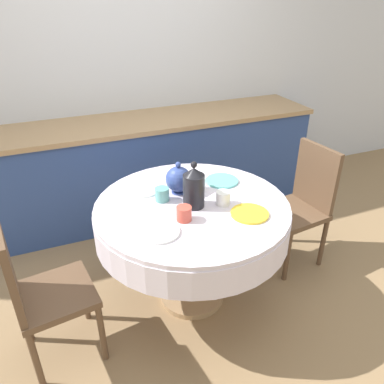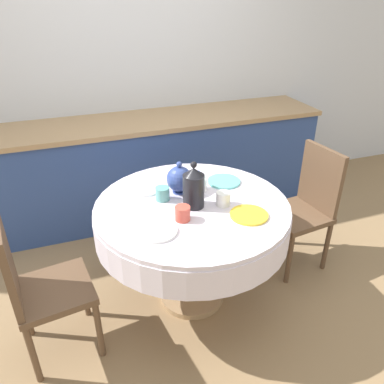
% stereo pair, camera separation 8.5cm
% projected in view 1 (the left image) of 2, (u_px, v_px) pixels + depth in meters
% --- Properties ---
extents(ground_plane, '(12.00, 12.00, 0.00)m').
position_uv_depth(ground_plane, '(192.00, 296.00, 2.63)').
color(ground_plane, '#8E704C').
extents(wall_back, '(7.00, 0.05, 2.60)m').
position_uv_depth(wall_back, '(123.00, 66.00, 3.30)').
color(wall_back, silver).
rests_on(wall_back, ground_plane).
extents(kitchen_counter, '(3.24, 0.64, 0.90)m').
position_uv_depth(kitchen_counter, '(140.00, 168.00, 3.43)').
color(kitchen_counter, '#2D4784').
rests_on(kitchen_counter, ground_plane).
extents(dining_table, '(1.19, 1.19, 0.75)m').
position_uv_depth(dining_table, '(192.00, 221.00, 2.33)').
color(dining_table, tan).
rests_on(dining_table, ground_plane).
extents(chair_left, '(0.44, 0.44, 0.93)m').
position_uv_depth(chair_left, '(302.00, 201.00, 2.78)').
color(chair_left, brown).
rests_on(chair_left, ground_plane).
extents(chair_right, '(0.45, 0.45, 0.93)m').
position_uv_depth(chair_right, '(38.00, 289.00, 1.97)').
color(chair_right, brown).
rests_on(chair_right, ground_plane).
extents(plate_near_left, '(0.22, 0.22, 0.01)m').
position_uv_depth(plate_near_left, '(159.00, 232.00, 1.99)').
color(plate_near_left, white).
rests_on(plate_near_left, dining_table).
extents(cup_near_left, '(0.09, 0.09, 0.08)m').
position_uv_depth(cup_near_left, '(184.00, 214.00, 2.09)').
color(cup_near_left, '#CC4C3D').
rests_on(cup_near_left, dining_table).
extents(plate_near_right, '(0.22, 0.22, 0.01)m').
position_uv_depth(plate_near_right, '(250.00, 214.00, 2.15)').
color(plate_near_right, yellow).
rests_on(plate_near_right, dining_table).
extents(cup_near_right, '(0.09, 0.09, 0.08)m').
position_uv_depth(cup_near_right, '(223.00, 198.00, 2.24)').
color(cup_near_right, white).
rests_on(cup_near_right, dining_table).
extents(plate_far_left, '(0.22, 0.22, 0.01)m').
position_uv_depth(plate_far_left, '(144.00, 189.00, 2.42)').
color(plate_far_left, white).
rests_on(plate_far_left, dining_table).
extents(cup_far_left, '(0.09, 0.09, 0.08)m').
position_uv_depth(cup_far_left, '(162.00, 194.00, 2.28)').
color(cup_far_left, '#5BA39E').
rests_on(cup_far_left, dining_table).
extents(plate_far_right, '(0.22, 0.22, 0.01)m').
position_uv_depth(plate_far_right, '(222.00, 181.00, 2.52)').
color(plate_far_right, '#60BCB7').
rests_on(plate_far_right, dining_table).
extents(cup_far_right, '(0.09, 0.09, 0.08)m').
position_uv_depth(cup_far_right, '(199.00, 184.00, 2.41)').
color(cup_far_right, white).
rests_on(cup_far_right, dining_table).
extents(coffee_carafe, '(0.13, 0.13, 0.29)m').
position_uv_depth(coffee_carafe, '(194.00, 188.00, 2.18)').
color(coffee_carafe, black).
rests_on(coffee_carafe, dining_table).
extents(teapot, '(0.22, 0.16, 0.21)m').
position_uv_depth(teapot, '(179.00, 179.00, 2.35)').
color(teapot, '#33478E').
rests_on(teapot, dining_table).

